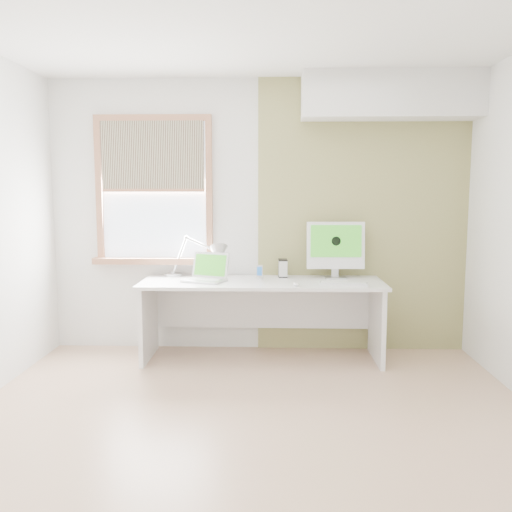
{
  "coord_description": "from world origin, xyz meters",
  "views": [
    {
      "loc": [
        0.13,
        -3.43,
        1.55
      ],
      "look_at": [
        0.0,
        1.05,
        1.0
      ],
      "focal_mm": 37.66,
      "sensor_mm": 36.0,
      "label": 1
    }
  ],
  "objects_px": {
    "laptop": "(207,274)",
    "imac": "(336,247)",
    "desk": "(262,301)",
    "desk_lamp": "(210,256)",
    "external_drive": "(283,268)"
  },
  "relations": [
    {
      "from": "desk_lamp",
      "to": "external_drive",
      "type": "xyz_separation_m",
      "value": [
        0.68,
        0.07,
        -0.12
      ]
    },
    {
      "from": "laptop",
      "to": "imac",
      "type": "xyz_separation_m",
      "value": [
        1.19,
        0.19,
        0.23
      ]
    },
    {
      "from": "laptop",
      "to": "imac",
      "type": "distance_m",
      "value": 1.23
    },
    {
      "from": "desk",
      "to": "laptop",
      "type": "distance_m",
      "value": 0.57
    },
    {
      "from": "desk",
      "to": "imac",
      "type": "height_order",
      "value": "imac"
    },
    {
      "from": "external_drive",
      "to": "imac",
      "type": "distance_m",
      "value": 0.54
    },
    {
      "from": "laptop",
      "to": "desk_lamp",
      "type": "bearing_deg",
      "value": 84.29
    },
    {
      "from": "external_drive",
      "to": "laptop",
      "type": "bearing_deg",
      "value": -161.85
    },
    {
      "from": "laptop",
      "to": "desk",
      "type": "bearing_deg",
      "value": 6.33
    },
    {
      "from": "desk",
      "to": "imac",
      "type": "xyz_separation_m",
      "value": [
        0.69,
        0.14,
        0.49
      ]
    },
    {
      "from": "desk_lamp",
      "to": "laptop",
      "type": "distance_m",
      "value": 0.21
    },
    {
      "from": "desk",
      "to": "desk_lamp",
      "type": "height_order",
      "value": "desk_lamp"
    },
    {
      "from": "desk_lamp",
      "to": "imac",
      "type": "xyz_separation_m",
      "value": [
        1.17,
        0.04,
        0.09
      ]
    },
    {
      "from": "desk",
      "to": "desk_lamp",
      "type": "bearing_deg",
      "value": 168.59
    },
    {
      "from": "desk",
      "to": "external_drive",
      "type": "xyz_separation_m",
      "value": [
        0.19,
        0.17,
        0.28
      ]
    }
  ]
}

